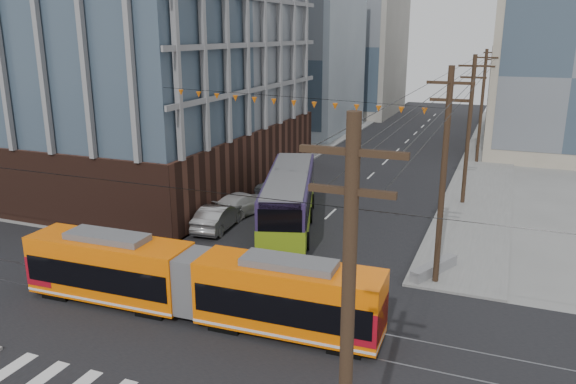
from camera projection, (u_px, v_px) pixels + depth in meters
name	position (u px, v px, depth m)	size (l,w,h in m)	color
ground	(177.00, 360.00, 22.13)	(160.00, 160.00, 0.00)	slate
office_building	(93.00, 10.00, 46.63)	(30.00, 25.00, 28.60)	#381E16
bg_bldg_nw_near	(281.00, 61.00, 72.19)	(18.00, 16.00, 18.00)	#8C99A5
bg_bldg_ne_near	(566.00, 78.00, 57.10)	(14.00, 14.00, 16.00)	gray
bg_bldg_nw_far	(347.00, 49.00, 88.71)	(16.00, 18.00, 20.00)	gray
bg_bldg_ne_far	(570.00, 75.00, 74.52)	(16.00, 16.00, 14.00)	#8C99A5
utility_pole_near	(346.00, 363.00, 12.24)	(0.30, 0.30, 11.00)	black
utility_pole_far	(489.00, 93.00, 67.61)	(0.30, 0.30, 11.00)	black
streetcar	(194.00, 283.00, 25.18)	(17.06, 2.40, 3.29)	#F86503
city_bus	(289.00, 199.00, 37.21)	(2.84, 13.10, 3.71)	#2D2147
parked_car_silver	(218.00, 217.00, 36.79)	(1.76, 5.06, 1.67)	#959595
parked_car_white	(243.00, 203.00, 39.88)	(2.16, 5.32, 1.54)	silver
parked_car_grey	(278.00, 185.00, 45.24)	(2.07, 4.49, 1.25)	#4B5054
jersey_barrier	(434.00, 269.00, 29.73)	(0.83, 3.67, 0.73)	#5F5F5F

